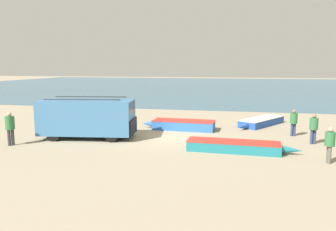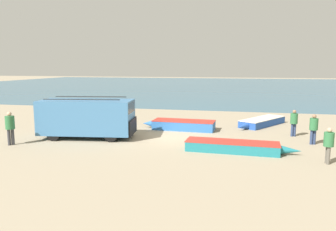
# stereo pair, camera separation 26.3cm
# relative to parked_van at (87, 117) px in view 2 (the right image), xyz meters

# --- Properties ---
(ground_plane) EXTENTS (200.00, 200.00, 0.00)m
(ground_plane) POSITION_rel_parked_van_xyz_m (4.71, 1.13, -1.23)
(ground_plane) COLOR gray
(sea_water) EXTENTS (120.00, 80.00, 0.01)m
(sea_water) POSITION_rel_parked_van_xyz_m (4.71, 53.13, -1.23)
(sea_water) COLOR #33607A
(sea_water) RESTS_ON ground_plane
(parked_van) EXTENTS (5.63, 2.86, 2.36)m
(parked_van) POSITION_rel_parked_van_xyz_m (0.00, 0.00, 0.00)
(parked_van) COLOR teal
(parked_van) RESTS_ON ground_plane
(fishing_rowboat_0) EXTENTS (4.93, 1.67, 0.61)m
(fishing_rowboat_0) POSITION_rel_parked_van_xyz_m (4.88, 3.70, -0.92)
(fishing_rowboat_0) COLOR #2D66AD
(fishing_rowboat_0) RESTS_ON ground_plane
(fishing_rowboat_1) EXTENTS (2.42, 4.83, 0.67)m
(fishing_rowboat_1) POSITION_rel_parked_van_xyz_m (-3.02, 6.61, -0.90)
(fishing_rowboat_1) COLOR #234CA3
(fishing_rowboat_1) RESTS_ON ground_plane
(fishing_rowboat_2) EXTENTS (5.50, 1.45, 0.50)m
(fishing_rowboat_2) POSITION_rel_parked_van_xyz_m (8.50, -1.30, -0.98)
(fishing_rowboat_2) COLOR #1E757F
(fishing_rowboat_2) RESTS_ON ground_plane
(fishing_rowboat_3) EXTENTS (3.49, 4.84, 0.50)m
(fishing_rowboat_3) POSITION_rel_parked_van_xyz_m (10.12, 6.36, -0.98)
(fishing_rowboat_3) COLOR #234CA3
(fishing_rowboat_3) RESTS_ON ground_plane
(fisherman_0) EXTENTS (0.47, 0.47, 1.79)m
(fisherman_0) POSITION_rel_parked_van_xyz_m (-3.18, -2.54, -0.16)
(fisherman_0) COLOR #38383D
(fisherman_0) RESTS_ON ground_plane
(fisherman_1) EXTENTS (0.43, 0.43, 1.63)m
(fisherman_1) POSITION_rel_parked_van_xyz_m (12.51, 1.16, -0.25)
(fisherman_1) COLOR navy
(fisherman_1) RESTS_ON ground_plane
(fisherman_2) EXTENTS (0.42, 0.42, 1.59)m
(fisherman_2) POSITION_rel_parked_van_xyz_m (12.41, -2.46, -0.28)
(fisherman_2) COLOR #5B564C
(fisherman_2) RESTS_ON ground_plane
(fisherman_3) EXTENTS (0.42, 0.42, 1.59)m
(fisherman_3) POSITION_rel_parked_van_xyz_m (11.79, 3.08, -0.28)
(fisherman_3) COLOR navy
(fisherman_3) RESTS_ON ground_plane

